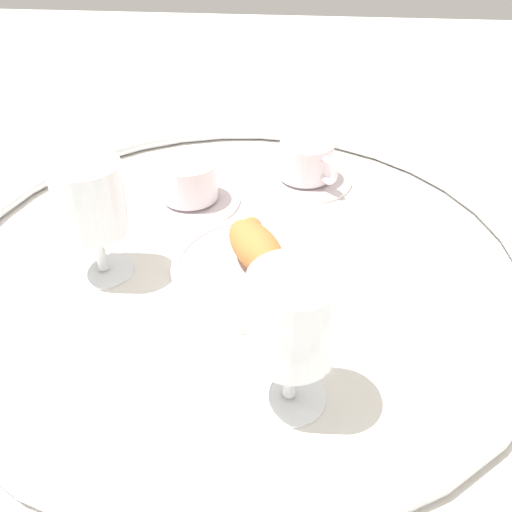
{
  "coord_description": "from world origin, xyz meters",
  "views": [
    {
      "loc": [
        0.54,
        0.07,
        0.42
      ],
      "look_at": [
        0.03,
        0.02,
        0.03
      ],
      "focal_mm": 40.23,
      "sensor_mm": 36.0,
      "label": 1
    }
  ],
  "objects_px": {
    "juice_glass_left": "(293,321)",
    "juice_glass_right": "(90,201)",
    "sugar_packet": "(424,245)",
    "pastry_plate": "(256,269)",
    "coffee_cup_near": "(189,185)",
    "croissant_large": "(259,248)",
    "coffee_cup_far": "(306,165)"
  },
  "relations": [
    {
      "from": "juice_glass_right",
      "to": "croissant_large",
      "type": "bearing_deg",
      "value": 92.09
    },
    {
      "from": "juice_glass_right",
      "to": "sugar_packet",
      "type": "xyz_separation_m",
      "value": [
        -0.08,
        0.38,
        -0.09
      ]
    },
    {
      "from": "pastry_plate",
      "to": "juice_glass_left",
      "type": "relative_size",
      "value": 1.37
    },
    {
      "from": "pastry_plate",
      "to": "juice_glass_left",
      "type": "bearing_deg",
      "value": 14.62
    },
    {
      "from": "juice_glass_left",
      "to": "juice_glass_right",
      "type": "xyz_separation_m",
      "value": [
        -0.16,
        -0.22,
        0.0
      ]
    },
    {
      "from": "pastry_plate",
      "to": "coffee_cup_near",
      "type": "relative_size",
      "value": 1.41
    },
    {
      "from": "coffee_cup_near",
      "to": "sugar_packet",
      "type": "relative_size",
      "value": 2.72
    },
    {
      "from": "croissant_large",
      "to": "juice_glass_left",
      "type": "xyz_separation_m",
      "value": [
        0.17,
        0.04,
        0.05
      ]
    },
    {
      "from": "croissant_large",
      "to": "pastry_plate",
      "type": "bearing_deg",
      "value": -59.16
    },
    {
      "from": "coffee_cup_far",
      "to": "pastry_plate",
      "type": "bearing_deg",
      "value": -13.28
    },
    {
      "from": "coffee_cup_far",
      "to": "sugar_packet",
      "type": "distance_m",
      "value": 0.21
    },
    {
      "from": "pastry_plate",
      "to": "sugar_packet",
      "type": "height_order",
      "value": "pastry_plate"
    },
    {
      "from": "coffee_cup_near",
      "to": "juice_glass_right",
      "type": "distance_m",
      "value": 0.19
    },
    {
      "from": "coffee_cup_far",
      "to": "juice_glass_left",
      "type": "xyz_separation_m",
      "value": [
        0.4,
        -0.01,
        0.07
      ]
    },
    {
      "from": "coffee_cup_far",
      "to": "juice_glass_right",
      "type": "relative_size",
      "value": 0.97
    },
    {
      "from": "croissant_large",
      "to": "juice_glass_right",
      "type": "distance_m",
      "value": 0.19
    },
    {
      "from": "croissant_large",
      "to": "juice_glass_left",
      "type": "bearing_deg",
      "value": 13.63
    },
    {
      "from": "croissant_large",
      "to": "juice_glass_right",
      "type": "xyz_separation_m",
      "value": [
        0.01,
        -0.18,
        0.06
      ]
    },
    {
      "from": "juice_glass_left",
      "to": "coffee_cup_far",
      "type": "bearing_deg",
      "value": 178.7
    },
    {
      "from": "pastry_plate",
      "to": "juice_glass_left",
      "type": "distance_m",
      "value": 0.19
    },
    {
      "from": "juice_glass_right",
      "to": "sugar_packet",
      "type": "bearing_deg",
      "value": 101.69
    },
    {
      "from": "coffee_cup_near",
      "to": "coffee_cup_far",
      "type": "height_order",
      "value": "same"
    },
    {
      "from": "pastry_plate",
      "to": "juice_glass_right",
      "type": "distance_m",
      "value": 0.2
    },
    {
      "from": "juice_glass_left",
      "to": "sugar_packet",
      "type": "distance_m",
      "value": 0.3
    },
    {
      "from": "coffee_cup_near",
      "to": "coffee_cup_far",
      "type": "xyz_separation_m",
      "value": [
        -0.07,
        0.16,
        0.0
      ]
    },
    {
      "from": "croissant_large",
      "to": "coffee_cup_near",
      "type": "height_order",
      "value": "croissant_large"
    },
    {
      "from": "coffee_cup_near",
      "to": "coffee_cup_far",
      "type": "distance_m",
      "value": 0.17
    },
    {
      "from": "pastry_plate",
      "to": "coffee_cup_near",
      "type": "bearing_deg",
      "value": -146.57
    },
    {
      "from": "juice_glass_right",
      "to": "coffee_cup_near",
      "type": "bearing_deg",
      "value": 155.69
    },
    {
      "from": "coffee_cup_near",
      "to": "sugar_packet",
      "type": "xyz_separation_m",
      "value": [
        0.08,
        0.3,
        -0.02
      ]
    },
    {
      "from": "pastry_plate",
      "to": "coffee_cup_near",
      "type": "xyz_separation_m",
      "value": [
        -0.16,
        -0.1,
        0.01
      ]
    },
    {
      "from": "coffee_cup_near",
      "to": "juice_glass_left",
      "type": "bearing_deg",
      "value": 24.35
    }
  ]
}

